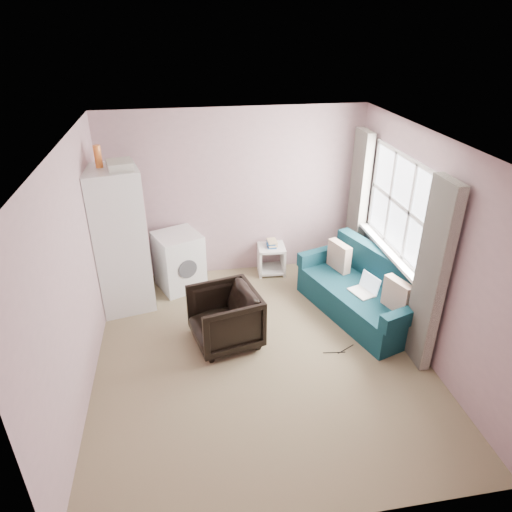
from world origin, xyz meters
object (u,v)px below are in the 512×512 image
Objects in this scene: side_table at (271,257)px; sofa at (364,293)px; armchair at (225,315)px; fridge at (119,240)px; washing_machine at (179,260)px.

sofa reaches higher than side_table.
armchair is 0.35× the size of fridge.
washing_machine is 0.42× the size of sofa.
sofa is (2.41, -1.10, -0.14)m from washing_machine.
washing_machine is at bearing -173.13° from armchair.
sofa reaches higher than armchair.
sofa is at bearing -52.04° from side_table.
fridge is 2.63× the size of washing_machine.
fridge is 3.31m from sofa.
side_table is (1.41, 0.19, -0.18)m from washing_machine.
fridge is at bearing -177.24° from washing_machine.
armchair is 0.38× the size of sofa.
armchair is at bearing -92.91° from washing_machine.
armchair is 1.93m from sofa.
side_table is at bearing 109.64° from sofa.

